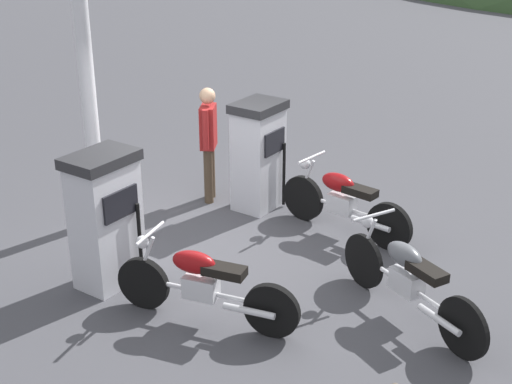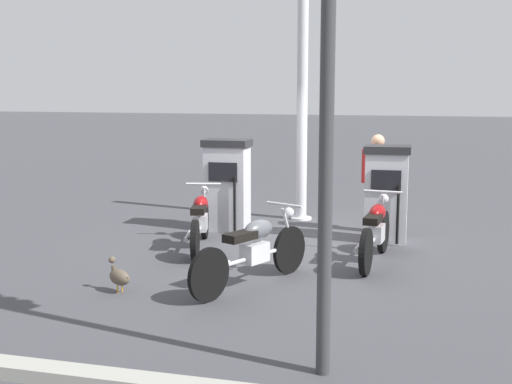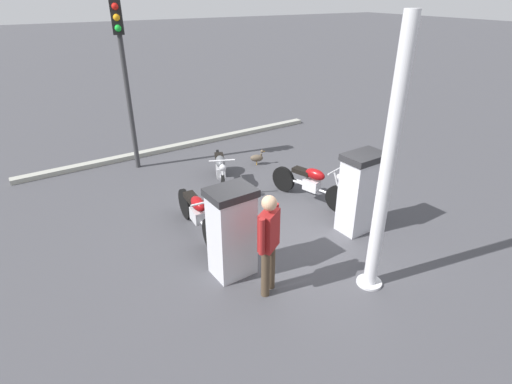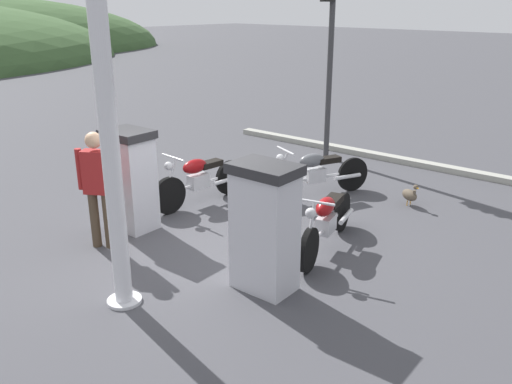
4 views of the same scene
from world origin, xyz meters
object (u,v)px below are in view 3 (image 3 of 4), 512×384
at_px(motorcycle_far_pump, 197,213).
at_px(motorcycle_extra, 221,169).
at_px(wandering_duck, 257,158).
at_px(fuel_pump_near, 360,192).
at_px(attendant_person, 269,239).
at_px(canopy_support_pole, 386,173).
at_px(motorcycle_near_pump, 311,183).
at_px(roadside_traffic_light, 123,60).
at_px(fuel_pump_far, 232,232).

distance_m(motorcycle_far_pump, motorcycle_extra, 2.04).
relative_size(motorcycle_extra, wandering_duck, 4.87).
distance_m(fuel_pump_near, attendant_person, 2.56).
height_order(attendant_person, wandering_duck, attendant_person).
bearing_deg(fuel_pump_near, wandering_duck, 0.92).
bearing_deg(wandering_duck, canopy_support_pole, 170.03).
bearing_deg(canopy_support_pole, fuel_pump_near, -35.15).
bearing_deg(wandering_duck, motorcycle_near_pump, 179.45).
distance_m(fuel_pump_near, motorcycle_near_pump, 1.43).
bearing_deg(fuel_pump_near, motorcycle_extra, 26.56).
xyz_separation_m(fuel_pump_near, canopy_support_pole, (-1.36, 0.96, 1.14)).
distance_m(motorcycle_near_pump, canopy_support_pole, 3.24).
distance_m(motorcycle_extra, roadside_traffic_light, 3.41).
bearing_deg(fuel_pump_near, roadside_traffic_light, 29.30).
height_order(fuel_pump_near, wandering_duck, fuel_pump_near).
bearing_deg(fuel_pump_far, wandering_duck, -35.19).
height_order(motorcycle_near_pump, attendant_person, attendant_person).
distance_m(motorcycle_far_pump, attendant_person, 2.16).
distance_m(roadside_traffic_light, canopy_support_pole, 6.83).
relative_size(attendant_person, canopy_support_pole, 0.41).
height_order(fuel_pump_near, motorcycle_near_pump, fuel_pump_near).
bearing_deg(canopy_support_pole, motorcycle_near_pump, -17.75).
distance_m(motorcycle_extra, canopy_support_pole, 4.62).
xyz_separation_m(fuel_pump_far, motorcycle_far_pump, (1.38, 0.04, -0.33)).
bearing_deg(motorcycle_far_pump, canopy_support_pole, -146.93).
xyz_separation_m(wandering_duck, canopy_support_pole, (-5.12, 0.90, 1.73)).
distance_m(motorcycle_far_pump, canopy_support_pole, 3.60).
xyz_separation_m(roadside_traffic_light, canopy_support_pole, (-6.50, -1.92, -0.79)).
bearing_deg(motorcycle_extra, canopy_support_pole, -173.04).
height_order(fuel_pump_near, attendant_person, attendant_person).
height_order(attendant_person, roadside_traffic_light, roadside_traffic_light).
bearing_deg(canopy_support_pole, motorcycle_extra, 6.96).
relative_size(motorcycle_near_pump, motorcycle_extra, 0.97).
bearing_deg(motorcycle_far_pump, attendant_person, -172.05).
height_order(motorcycle_far_pump, attendant_person, attendant_person).
bearing_deg(attendant_person, wandering_duck, -28.26).
relative_size(attendant_person, wandering_duck, 3.97).
bearing_deg(motorcycle_near_pump, fuel_pump_near, -176.53).
relative_size(fuel_pump_near, motorcycle_near_pump, 0.79).
bearing_deg(motorcycle_near_pump, wandering_duck, -0.55).
bearing_deg(motorcycle_extra, motorcycle_far_pump, 141.92).
bearing_deg(motorcycle_far_pump, motorcycle_extra, -38.08).
bearing_deg(attendant_person, motorcycle_extra, -14.69).
distance_m(motorcycle_near_pump, roadside_traffic_light, 5.22).
relative_size(motorcycle_extra, roadside_traffic_light, 0.51).
xyz_separation_m(fuel_pump_near, attendant_person, (-0.70, 2.46, 0.16)).
bearing_deg(canopy_support_pole, wandering_duck, -9.97).
distance_m(motorcycle_near_pump, motorcycle_extra, 2.14).
bearing_deg(roadside_traffic_light, motorcycle_extra, -147.14).
xyz_separation_m(fuel_pump_far, attendant_person, (-0.70, -0.25, 0.18)).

